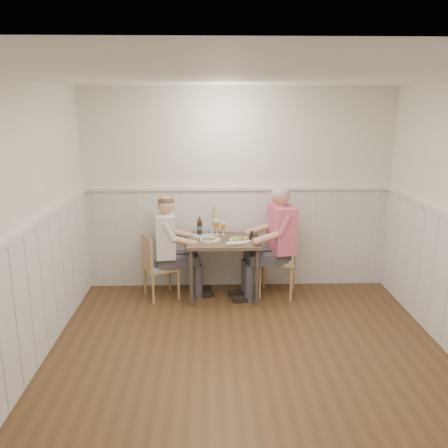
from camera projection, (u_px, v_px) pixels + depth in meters
name	position (u px, v px, depth m)	size (l,w,h in m)	color
ground_plane	(251.00, 376.00, 4.29)	(4.50, 4.50, 0.00)	#4C341D
room_shell	(254.00, 213.00, 3.91)	(4.04, 4.54, 2.60)	white
wainscot	(246.00, 277.00, 4.78)	(4.00, 4.49, 1.34)	silver
dining_table	(224.00, 247.00, 5.91)	(0.89, 0.70, 0.75)	brown
chair_right	(282.00, 255.00, 5.99)	(0.55, 0.55, 0.97)	tan
chair_left	(157.00, 264.00, 5.91)	(0.51, 0.51, 0.82)	tan
man_in_pink	(278.00, 250.00, 5.92)	(0.72, 0.51, 1.44)	#3F3F47
diner_cream	(169.00, 255.00, 5.91)	(0.66, 0.46, 1.33)	#3F3F47
plate_man	(240.00, 239.00, 5.81)	(0.28, 0.28, 0.07)	white
plate_diner	(209.00, 239.00, 5.83)	(0.25, 0.25, 0.06)	white
beer_glass_a	(223.00, 226.00, 6.06)	(0.07, 0.07, 0.17)	silver
beer_glass_b	(217.00, 225.00, 6.06)	(0.08, 0.08, 0.20)	silver
beer_bottle	(200.00, 227.00, 6.07)	(0.07, 0.07, 0.24)	black
rolled_napkin	(235.00, 243.00, 5.64)	(0.22, 0.10, 0.05)	white
grass_vase	(212.00, 220.00, 6.12)	(0.05, 0.05, 0.40)	silver
gingham_mat	(204.00, 235.00, 6.05)	(0.26, 0.21, 0.01)	#527CC7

